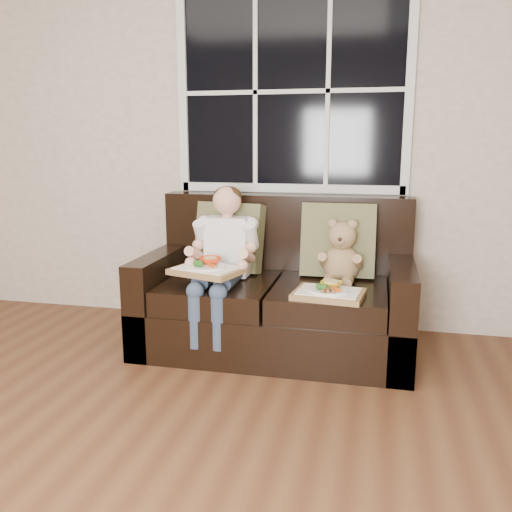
% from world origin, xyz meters
% --- Properties ---
extents(window_back, '(1.62, 0.04, 1.37)m').
position_xyz_m(window_back, '(0.63, 2.48, 1.65)').
color(window_back, black).
rests_on(window_back, room_walls).
extents(loveseat, '(1.70, 0.92, 0.96)m').
position_xyz_m(loveseat, '(0.63, 2.02, 0.31)').
color(loveseat, black).
rests_on(loveseat, ground).
extents(pillow_left, '(0.49, 0.28, 0.47)m').
position_xyz_m(pillow_left, '(0.27, 2.17, 0.68)').
color(pillow_left, olive).
rests_on(pillow_left, loveseat).
extents(pillow_right, '(0.48, 0.23, 0.49)m').
position_xyz_m(pillow_right, '(1.00, 2.17, 0.69)').
color(pillow_right, olive).
rests_on(pillow_right, loveseat).
extents(child, '(0.40, 0.60, 0.91)m').
position_xyz_m(child, '(0.31, 1.90, 0.65)').
color(child, white).
rests_on(child, loveseat).
extents(teddy_bear, '(0.25, 0.31, 0.41)m').
position_xyz_m(teddy_bear, '(1.04, 2.04, 0.61)').
color(teddy_bear, '#9E8854').
rests_on(teddy_bear, loveseat).
extents(tray_left, '(0.46, 0.40, 0.09)m').
position_xyz_m(tray_left, '(0.27, 1.68, 0.58)').
color(tray_left, '#A4824A').
rests_on(tray_left, child).
extents(tray_right, '(0.42, 0.34, 0.09)m').
position_xyz_m(tray_right, '(1.00, 1.66, 0.48)').
color(tray_right, '#A4824A').
rests_on(tray_right, loveseat).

